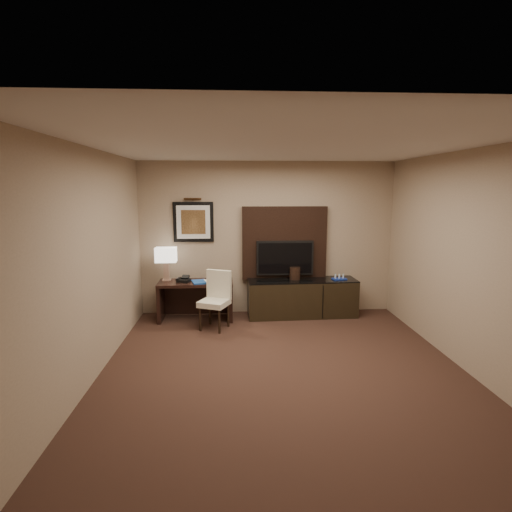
{
  "coord_description": "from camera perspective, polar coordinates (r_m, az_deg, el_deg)",
  "views": [
    {
      "loc": [
        -0.6,
        -4.55,
        2.23
      ],
      "look_at": [
        -0.24,
        1.8,
        1.15
      ],
      "focal_mm": 28.0,
      "sensor_mm": 36.0,
      "label": 1
    }
  ],
  "objects": [
    {
      "name": "ceiling",
      "position": [
        4.62,
        4.43,
        15.46
      ],
      "size": [
        4.5,
        5.0,
        0.01
      ],
      "primitive_type": "cube",
      "color": "silver",
      "rests_on": "wall_back"
    },
    {
      "name": "wall_back",
      "position": [
        7.13,
        1.62,
        2.54
      ],
      "size": [
        4.5,
        0.01,
        2.7
      ],
      "primitive_type": "cube",
      "color": "gray",
      "rests_on": "floor"
    },
    {
      "name": "artwork",
      "position": [
        7.09,
        -8.92,
        4.82
      ],
      "size": [
        0.7,
        0.04,
        0.7
      ],
      "primitive_type": "cube",
      "color": "black",
      "rests_on": "wall_back"
    },
    {
      "name": "floor",
      "position": [
        5.11,
        4.02,
        -16.34
      ],
      "size": [
        4.5,
        5.0,
        0.01
      ],
      "primitive_type": "cube",
      "color": "#311C16",
      "rests_on": "ground"
    },
    {
      "name": "table_lamp",
      "position": [
        6.98,
        -12.7,
        -1.28
      ],
      "size": [
        0.33,
        0.19,
        0.53
      ],
      "primitive_type": null,
      "rotation": [
        0.0,
        0.0,
        0.02
      ],
      "color": "#A37B65",
      "rests_on": "desk"
    },
    {
      "name": "tv",
      "position": [
        7.06,
        4.14,
        -0.27
      ],
      "size": [
        1.0,
        0.08,
        0.6
      ],
      "primitive_type": "cube",
      "color": "black",
      "rests_on": "tv_wall_panel"
    },
    {
      "name": "tv_wall_panel",
      "position": [
        7.11,
        4.06,
        1.85
      ],
      "size": [
        1.5,
        0.12,
        1.3
      ],
      "primitive_type": "cube",
      "color": "black",
      "rests_on": "wall_back"
    },
    {
      "name": "book",
      "position": [
        6.77,
        -7.35,
        -2.83
      ],
      "size": [
        0.16,
        0.07,
        0.21
      ],
      "primitive_type": "imported",
      "rotation": [
        0.0,
        0.0,
        0.31
      ],
      "color": "#BDB595",
      "rests_on": "desk"
    },
    {
      "name": "wall_right",
      "position": [
        5.44,
        28.41,
        -0.84
      ],
      "size": [
        0.01,
        5.0,
        2.7
      ],
      "primitive_type": "cube",
      "color": "gray",
      "rests_on": "floor"
    },
    {
      "name": "desk_chair",
      "position": [
        6.43,
        -6.0,
        -6.61
      ],
      "size": [
        0.58,
        0.61,
        0.87
      ],
      "primitive_type": null,
      "rotation": [
        0.0,
        0.0,
        -0.41
      ],
      "color": "#EDE5C6",
      "rests_on": "floor"
    },
    {
      "name": "wall_left",
      "position": [
        4.92,
        -22.76,
        -1.42
      ],
      "size": [
        0.01,
        5.0,
        2.7
      ],
      "primitive_type": "cube",
      "color": "gray",
      "rests_on": "floor"
    },
    {
      "name": "desk_phone",
      "position": [
        6.84,
        -10.31,
        -3.27
      ],
      "size": [
        0.23,
        0.22,
        0.1
      ],
      "primitive_type": null,
      "rotation": [
        0.0,
        0.0,
        -0.22
      ],
      "color": "black",
      "rests_on": "desk"
    },
    {
      "name": "wall_front",
      "position": [
        2.31,
        12.45,
        -12.94
      ],
      "size": [
        4.5,
        0.01,
        2.7
      ],
      "primitive_type": "cube",
      "color": "gray",
      "rests_on": "floor"
    },
    {
      "name": "credenza",
      "position": [
        7.12,
        6.57,
        -5.94
      ],
      "size": [
        1.92,
        0.6,
        0.65
      ],
      "primitive_type": "cube",
      "rotation": [
        0.0,
        0.0,
        0.04
      ],
      "color": "black",
      "rests_on": "floor"
    },
    {
      "name": "blue_folder",
      "position": [
        6.78,
        -8.08,
        -3.67
      ],
      "size": [
        0.3,
        0.36,
        0.02
      ],
      "primitive_type": "cube",
      "rotation": [
        0.0,
        0.0,
        0.26
      ],
      "color": "#164492",
      "rests_on": "desk"
    },
    {
      "name": "ice_bucket",
      "position": [
        7.03,
        5.58,
        -2.47
      ],
      "size": [
        0.25,
        0.25,
        0.21
      ],
      "primitive_type": "cylinder",
      "rotation": [
        0.0,
        0.0,
        -0.34
      ],
      "color": "black",
      "rests_on": "credenza"
    },
    {
      "name": "desk",
      "position": [
        6.95,
        -8.56,
        -6.3
      ],
      "size": [
        1.26,
        0.56,
        0.67
      ],
      "primitive_type": "cube",
      "rotation": [
        0.0,
        0.0,
        0.02
      ],
      "color": "black",
      "rests_on": "floor"
    },
    {
      "name": "picture_light",
      "position": [
        7.03,
        -9.04,
        8.05
      ],
      "size": [
        0.04,
        0.04,
        0.3
      ],
      "primitive_type": "cylinder",
      "color": "#3B2413",
      "rests_on": "wall_back"
    },
    {
      "name": "minibar_tray",
      "position": [
        7.15,
        11.81,
        -2.95
      ],
      "size": [
        0.26,
        0.19,
        0.09
      ],
      "primitive_type": null,
      "rotation": [
        0.0,
        0.0,
        0.2
      ],
      "color": "#17309A",
      "rests_on": "credenza"
    }
  ]
}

